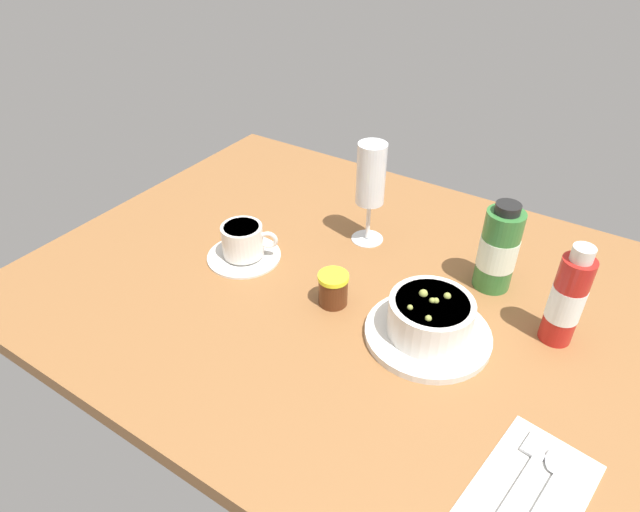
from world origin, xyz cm
name	(u,v)px	position (x,y,z in cm)	size (l,w,h in cm)	color
ground_plane	(346,289)	(0.00, 0.00, -1.50)	(110.00, 84.00, 3.00)	brown
porridge_bowl	(430,320)	(17.45, -4.82, 3.45)	(19.55, 19.55, 7.92)	silver
cutlery_setting	(530,491)	(38.01, -22.15, 0.26)	(14.22, 20.93, 0.90)	silver
coffee_cup	(243,244)	(-19.90, -3.88, 3.01)	(13.74, 13.74, 6.80)	silver
wine_glass	(371,179)	(-3.56, 13.93, 13.23)	(6.21, 6.21, 20.11)	white
jam_jar	(333,289)	(0.81, -5.86, 2.93)	(5.12, 5.12, 5.79)	#512612
sauce_bottle_red	(567,299)	(34.04, 5.75, 7.75)	(4.97, 4.97, 17.11)	#B21E19
sauce_bottle_green	(498,249)	(21.41, 13.21, 7.51)	(6.45, 6.45, 16.22)	#337233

